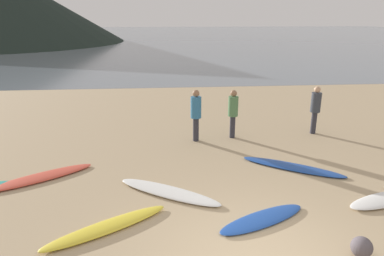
{
  "coord_description": "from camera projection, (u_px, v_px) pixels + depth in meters",
  "views": [
    {
      "loc": [
        -1.46,
        -4.42,
        3.86
      ],
      "look_at": [
        -0.57,
        5.52,
        0.6
      ],
      "focal_mm": 32.64,
      "sensor_mm": 36.0,
      "label": 1
    }
  ],
  "objects": [
    {
      "name": "ground_plane",
      "position": [
        196.0,
        111.0,
        15.01
      ],
      "size": [
        120.0,
        120.0,
        0.2
      ],
      "primitive_type": "cube",
      "color": "tan",
      "rests_on": "ground"
    },
    {
      "name": "ocean_water",
      "position": [
        167.0,
        36.0,
        66.72
      ],
      "size": [
        140.0,
        100.0,
        0.01
      ],
      "primitive_type": "cube",
      "color": "slate",
      "rests_on": "ground"
    },
    {
      "name": "surfboard_2",
      "position": [
        39.0,
        177.0,
        8.57
      ],
      "size": [
        2.51,
        1.85,
        0.08
      ],
      "primitive_type": "ellipsoid",
      "rotation": [
        0.0,
        0.0,
        0.56
      ],
      "color": "#D84C38",
      "rests_on": "ground"
    },
    {
      "name": "surfboard_3",
      "position": [
        107.0,
        227.0,
        6.57
      ],
      "size": [
        2.37,
        1.67,
        0.1
      ],
      "primitive_type": "ellipsoid",
      "rotation": [
        0.0,
        0.0,
        0.54
      ],
      "color": "yellow",
      "rests_on": "ground"
    },
    {
      "name": "surfboard_4",
      "position": [
        169.0,
        192.0,
        7.86
      ],
      "size": [
        2.46,
        1.85,
        0.1
      ],
      "primitive_type": "ellipsoid",
      "rotation": [
        0.0,
        0.0,
        -0.57
      ],
      "color": "white",
      "rests_on": "ground"
    },
    {
      "name": "surfboard_5",
      "position": [
        263.0,
        219.0,
        6.84
      ],
      "size": [
        2.04,
        1.31,
        0.07
      ],
      "primitive_type": "ellipsoid",
      "rotation": [
        0.0,
        0.0,
        0.43
      ],
      "color": "#1E479E",
      "rests_on": "ground"
    },
    {
      "name": "surfboard_6",
      "position": [
        292.0,
        167.0,
        9.18
      ],
      "size": [
        2.53,
        1.91,
        0.08
      ],
      "primitive_type": "ellipsoid",
      "rotation": [
        0.0,
        0.0,
        -0.58
      ],
      "color": "#1E479E",
      "rests_on": "ground"
    },
    {
      "name": "person_0",
      "position": [
        316.0,
        106.0,
        11.6
      ],
      "size": [
        0.33,
        0.33,
        1.62
      ],
      "rotation": [
        0.0,
        0.0,
        0.44
      ],
      "color": "#2D2D38",
      "rests_on": "ground"
    },
    {
      "name": "person_2",
      "position": [
        233.0,
        110.0,
        11.21
      ],
      "size": [
        0.32,
        0.32,
        1.58
      ],
      "rotation": [
        0.0,
        0.0,
        4.97
      ],
      "color": "#2D2D38",
      "rests_on": "ground"
    },
    {
      "name": "person_3",
      "position": [
        196.0,
        111.0,
        10.89
      ],
      "size": [
        0.33,
        0.33,
        1.65
      ],
      "rotation": [
        0.0,
        0.0,
        4.64
      ],
      "color": "#2D2D38",
      "rests_on": "ground"
    },
    {
      "name": "beach_rock_near",
      "position": [
        362.0,
        247.0,
        5.79
      ],
      "size": [
        0.35,
        0.35,
        0.35
      ],
      "primitive_type": "sphere",
      "color": "#544C51",
      "rests_on": "ground"
    }
  ]
}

